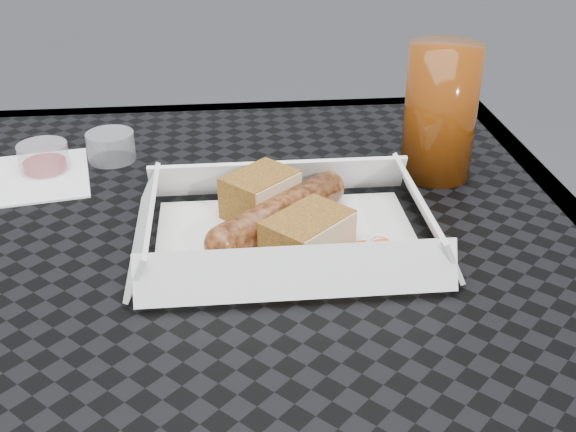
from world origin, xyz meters
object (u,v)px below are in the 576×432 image
object	(u,v)px
food_tray	(287,239)
drink_glass	(440,112)
patio_table	(151,355)
bratwurst	(279,214)

from	to	relation	value
food_tray	drink_glass	xyz separation A→B (m)	(0.16, 0.12, 0.06)
patio_table	food_tray	xyz separation A→B (m)	(0.12, 0.05, 0.08)
bratwurst	patio_table	bearing A→B (deg)	-151.94
drink_glass	patio_table	bearing A→B (deg)	-149.31
patio_table	drink_glass	distance (m)	0.36
bratwurst	drink_glass	xyz separation A→B (m)	(0.17, 0.11, 0.05)
food_tray	bratwurst	bearing A→B (deg)	110.07
bratwurst	drink_glass	distance (m)	0.20
patio_table	food_tray	bearing A→B (deg)	21.20
patio_table	drink_glass	world-z (taller)	drink_glass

